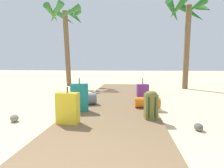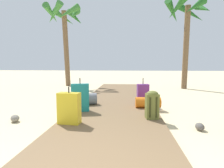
{
  "view_description": "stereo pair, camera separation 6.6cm",
  "coord_description": "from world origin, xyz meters",
  "px_view_note": "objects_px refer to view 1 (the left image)",
  "views": [
    {
      "loc": [
        0.41,
        -1.21,
        1.25
      ],
      "look_at": [
        -0.21,
        5.43,
        0.55
      ],
      "focal_mm": 31.08,
      "sensor_mm": 36.0,
      "label": 1
    },
    {
      "loc": [
        0.34,
        -1.22,
        1.25
      ],
      "look_at": [
        -0.21,
        5.43,
        0.55
      ],
      "focal_mm": 31.08,
      "sensor_mm": 36.0,
      "label": 2
    }
  ],
  "objects_px": {
    "suitcase_yellow": "(68,108)",
    "duffel_bag_orange": "(147,102)",
    "palm_tree_far_left": "(65,23)",
    "duffel_bag_grey": "(84,99)",
    "palm_tree_far_right": "(188,19)",
    "suitcase_teal": "(80,97)",
    "backpack_olive": "(151,104)",
    "suitcase_purple": "(143,94)"
  },
  "relations": [
    {
      "from": "suitcase_yellow",
      "to": "duffel_bag_orange",
      "type": "height_order",
      "value": "suitcase_yellow"
    },
    {
      "from": "suitcase_yellow",
      "to": "palm_tree_far_left",
      "type": "distance_m",
      "value": 7.91
    },
    {
      "from": "duffel_bag_orange",
      "to": "duffel_bag_grey",
      "type": "bearing_deg",
      "value": 172.93
    },
    {
      "from": "palm_tree_far_right",
      "to": "duffel_bag_grey",
      "type": "bearing_deg",
      "value": -131.66
    },
    {
      "from": "duffel_bag_orange",
      "to": "palm_tree_far_right",
      "type": "relative_size",
      "value": 0.15
    },
    {
      "from": "suitcase_yellow",
      "to": "duffel_bag_orange",
      "type": "bearing_deg",
      "value": 42.27
    },
    {
      "from": "suitcase_teal",
      "to": "palm_tree_far_right",
      "type": "bearing_deg",
      "value": 53.16
    },
    {
      "from": "backpack_olive",
      "to": "palm_tree_far_right",
      "type": "relative_size",
      "value": 0.14
    },
    {
      "from": "suitcase_yellow",
      "to": "palm_tree_far_right",
      "type": "height_order",
      "value": "palm_tree_far_right"
    },
    {
      "from": "duffel_bag_grey",
      "to": "palm_tree_far_left",
      "type": "relative_size",
      "value": 0.17
    },
    {
      "from": "suitcase_teal",
      "to": "palm_tree_far_right",
      "type": "distance_m",
      "value": 7.31
    },
    {
      "from": "suitcase_yellow",
      "to": "suitcase_purple",
      "type": "height_order",
      "value": "suitcase_purple"
    },
    {
      "from": "suitcase_purple",
      "to": "duffel_bag_orange",
      "type": "xyz_separation_m",
      "value": [
        0.1,
        -0.55,
        -0.15
      ]
    },
    {
      "from": "suitcase_yellow",
      "to": "suitcase_teal",
      "type": "relative_size",
      "value": 0.88
    },
    {
      "from": "palm_tree_far_right",
      "to": "suitcase_yellow",
      "type": "bearing_deg",
      "value": -122.14
    },
    {
      "from": "suitcase_purple",
      "to": "duffel_bag_orange",
      "type": "distance_m",
      "value": 0.57
    },
    {
      "from": "suitcase_yellow",
      "to": "duffel_bag_orange",
      "type": "relative_size",
      "value": 1.08
    },
    {
      "from": "duffel_bag_grey",
      "to": "palm_tree_far_right",
      "type": "relative_size",
      "value": 0.17
    },
    {
      "from": "suitcase_purple",
      "to": "palm_tree_far_left",
      "type": "xyz_separation_m",
      "value": [
        -3.91,
        4.83,
        3.1
      ]
    },
    {
      "from": "suitcase_teal",
      "to": "duffel_bag_orange",
      "type": "bearing_deg",
      "value": 17.5
    },
    {
      "from": "duffel_bag_grey",
      "to": "suitcase_yellow",
      "type": "xyz_separation_m",
      "value": [
        0.1,
        -1.74,
        0.14
      ]
    },
    {
      "from": "suitcase_yellow",
      "to": "palm_tree_far_right",
      "type": "bearing_deg",
      "value": 57.86
    },
    {
      "from": "suitcase_yellow",
      "to": "backpack_olive",
      "type": "bearing_deg",
      "value": 16.5
    },
    {
      "from": "suitcase_purple",
      "to": "palm_tree_far_right",
      "type": "relative_size",
      "value": 0.17
    },
    {
      "from": "suitcase_teal",
      "to": "palm_tree_far_left",
      "type": "height_order",
      "value": "palm_tree_far_left"
    },
    {
      "from": "suitcase_purple",
      "to": "duffel_bag_grey",
      "type": "bearing_deg",
      "value": -169.06
    },
    {
      "from": "suitcase_yellow",
      "to": "palm_tree_far_right",
      "type": "xyz_separation_m",
      "value": [
        3.98,
        6.33,
        3.01
      ]
    },
    {
      "from": "suitcase_yellow",
      "to": "suitcase_teal",
      "type": "height_order",
      "value": "suitcase_teal"
    },
    {
      "from": "backpack_olive",
      "to": "suitcase_yellow",
      "type": "distance_m",
      "value": 1.73
    },
    {
      "from": "suitcase_teal",
      "to": "suitcase_purple",
      "type": "relative_size",
      "value": 1.1
    },
    {
      "from": "suitcase_yellow",
      "to": "duffel_bag_orange",
      "type": "xyz_separation_m",
      "value": [
        1.68,
        1.52,
        -0.16
      ]
    },
    {
      "from": "duffel_bag_orange",
      "to": "palm_tree_far_right",
      "type": "distance_m",
      "value": 6.21
    },
    {
      "from": "palm_tree_far_left",
      "to": "palm_tree_far_right",
      "type": "distance_m",
      "value": 6.33
    },
    {
      "from": "palm_tree_far_left",
      "to": "suitcase_yellow",
      "type": "bearing_deg",
      "value": -71.37
    },
    {
      "from": "suitcase_purple",
      "to": "suitcase_yellow",
      "type": "bearing_deg",
      "value": -127.33
    },
    {
      "from": "backpack_olive",
      "to": "palm_tree_far_left",
      "type": "distance_m",
      "value": 8.15
    },
    {
      "from": "backpack_olive",
      "to": "palm_tree_far_right",
      "type": "height_order",
      "value": "palm_tree_far_right"
    },
    {
      "from": "suitcase_purple",
      "to": "palm_tree_far_left",
      "type": "relative_size",
      "value": 0.17
    },
    {
      "from": "backpack_olive",
      "to": "palm_tree_far_right",
      "type": "bearing_deg",
      "value": 68.32
    },
    {
      "from": "duffel_bag_orange",
      "to": "palm_tree_far_right",
      "type": "xyz_separation_m",
      "value": [
        2.3,
        4.81,
        3.18
      ]
    },
    {
      "from": "duffel_bag_grey",
      "to": "suitcase_teal",
      "type": "relative_size",
      "value": 0.93
    },
    {
      "from": "backpack_olive",
      "to": "duffel_bag_grey",
      "type": "relative_size",
      "value": 0.78
    }
  ]
}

